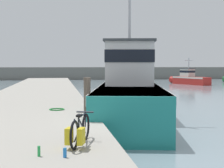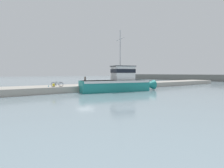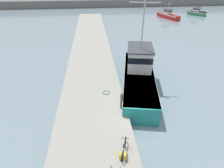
{
  "view_description": "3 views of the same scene",
  "coord_description": "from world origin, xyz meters",
  "px_view_note": "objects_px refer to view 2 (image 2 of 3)",
  "views": [
    {
      "loc": [
        -2.19,
        -11.83,
        2.81
      ],
      "look_at": [
        0.01,
        2.09,
        2.04
      ],
      "focal_mm": 55.0,
      "sensor_mm": 36.0,
      "label": 1
    },
    {
      "loc": [
        23.73,
        -11.7,
        2.88
      ],
      "look_at": [
        0.27,
        4.73,
        1.14
      ],
      "focal_mm": 28.0,
      "sensor_mm": 36.0,
      "label": 2
    },
    {
      "loc": [
        -3.17,
        -10.55,
        10.52
      ],
      "look_at": [
        -1.55,
        4.28,
        0.93
      ],
      "focal_mm": 28.0,
      "sensor_mm": 36.0,
      "label": 3
    }
  ],
  "objects_px": {
    "water_bottle_by_bike": "(49,86)",
    "water_bottle_on_curb": "(48,86)",
    "fishing_boat_main": "(119,82)",
    "mooring_post": "(85,81)",
    "bicycle_touring": "(56,85)"
  },
  "relations": [
    {
      "from": "water_bottle_by_bike",
      "to": "bicycle_touring",
      "type": "bearing_deg",
      "value": 42.65
    },
    {
      "from": "bicycle_touring",
      "to": "mooring_post",
      "type": "height_order",
      "value": "mooring_post"
    },
    {
      "from": "fishing_boat_main",
      "to": "mooring_post",
      "type": "relative_size",
      "value": 9.13
    },
    {
      "from": "mooring_post",
      "to": "water_bottle_on_curb",
      "type": "relative_size",
      "value": 7.35
    },
    {
      "from": "mooring_post",
      "to": "bicycle_touring",
      "type": "bearing_deg",
      "value": -97.4
    },
    {
      "from": "mooring_post",
      "to": "water_bottle_by_bike",
      "type": "distance_m",
      "value": 5.44
    },
    {
      "from": "bicycle_touring",
      "to": "mooring_post",
      "type": "xyz_separation_m",
      "value": [
        0.57,
        4.41,
        0.39
      ]
    },
    {
      "from": "bicycle_touring",
      "to": "water_bottle_on_curb",
      "type": "bearing_deg",
      "value": -91.18
    },
    {
      "from": "fishing_boat_main",
      "to": "mooring_post",
      "type": "distance_m",
      "value": 5.41
    },
    {
      "from": "bicycle_touring",
      "to": "mooring_post",
      "type": "relative_size",
      "value": 1.15
    },
    {
      "from": "water_bottle_by_bike",
      "to": "water_bottle_on_curb",
      "type": "bearing_deg",
      "value": -17.9
    },
    {
      "from": "bicycle_touring",
      "to": "water_bottle_by_bike",
      "type": "bearing_deg",
      "value": -119.12
    },
    {
      "from": "mooring_post",
      "to": "water_bottle_on_curb",
      "type": "xyz_separation_m",
      "value": [
        -0.92,
        -5.38,
        -0.63
      ]
    },
    {
      "from": "water_bottle_by_bike",
      "to": "water_bottle_on_curb",
      "type": "relative_size",
      "value": 1.1
    },
    {
      "from": "water_bottle_by_bike",
      "to": "water_bottle_on_curb",
      "type": "distance_m",
      "value": 0.56
    }
  ]
}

